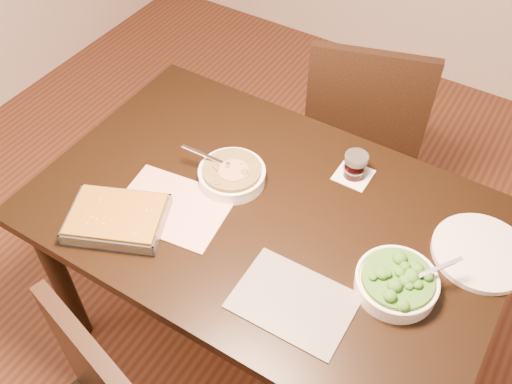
{
  "coord_description": "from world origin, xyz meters",
  "views": [
    {
      "loc": [
        0.56,
        -0.96,
        2.06
      ],
      "look_at": [
        -0.04,
        0.01,
        0.8
      ],
      "focal_mm": 40.0,
      "sensor_mm": 36.0,
      "label": 1
    }
  ],
  "objects_px": {
    "wine_tumbler": "(355,165)",
    "dinner_plate": "(481,252)",
    "baking_dish": "(117,219)",
    "stew_bowl": "(232,174)",
    "broccoli_bowl": "(397,282)",
    "table": "(266,230)",
    "chair_far": "(364,124)"
  },
  "relations": [
    {
      "from": "chair_far",
      "to": "wine_tumbler",
      "type": "bearing_deg",
      "value": 90.2
    },
    {
      "from": "baking_dish",
      "to": "stew_bowl",
      "type": "bearing_deg",
      "value": 36.45
    },
    {
      "from": "broccoli_bowl",
      "to": "chair_far",
      "type": "height_order",
      "value": "chair_far"
    },
    {
      "from": "baking_dish",
      "to": "chair_far",
      "type": "height_order",
      "value": "chair_far"
    },
    {
      "from": "table",
      "to": "baking_dish",
      "type": "relative_size",
      "value": 4.16
    },
    {
      "from": "broccoli_bowl",
      "to": "table",
      "type": "bearing_deg",
      "value": 172.95
    },
    {
      "from": "baking_dish",
      "to": "wine_tumbler",
      "type": "height_order",
      "value": "wine_tumbler"
    },
    {
      "from": "baking_dish",
      "to": "chair_far",
      "type": "bearing_deg",
      "value": 47.8
    },
    {
      "from": "wine_tumbler",
      "to": "broccoli_bowl",
      "type": "bearing_deg",
      "value": -49.92
    },
    {
      "from": "stew_bowl",
      "to": "broccoli_bowl",
      "type": "distance_m",
      "value": 0.6
    },
    {
      "from": "dinner_plate",
      "to": "chair_far",
      "type": "height_order",
      "value": "chair_far"
    },
    {
      "from": "stew_bowl",
      "to": "broccoli_bowl",
      "type": "xyz_separation_m",
      "value": [
        0.59,
        -0.1,
        0.0
      ]
    },
    {
      "from": "wine_tumbler",
      "to": "table",
      "type": "bearing_deg",
      "value": -120.45
    },
    {
      "from": "chair_far",
      "to": "dinner_plate",
      "type": "bearing_deg",
      "value": 118.25
    },
    {
      "from": "baking_dish",
      "to": "chair_far",
      "type": "distance_m",
      "value": 1.12
    },
    {
      "from": "stew_bowl",
      "to": "dinner_plate",
      "type": "height_order",
      "value": "stew_bowl"
    },
    {
      "from": "table",
      "to": "baking_dish",
      "type": "distance_m",
      "value": 0.46
    },
    {
      "from": "broccoli_bowl",
      "to": "chair_far",
      "type": "distance_m",
      "value": 0.95
    },
    {
      "from": "broccoli_bowl",
      "to": "baking_dish",
      "type": "bearing_deg",
      "value": -164.27
    },
    {
      "from": "broccoli_bowl",
      "to": "chair_far",
      "type": "bearing_deg",
      "value": 117.68
    },
    {
      "from": "table",
      "to": "chair_far",
      "type": "bearing_deg",
      "value": 89.33
    },
    {
      "from": "chair_far",
      "to": "stew_bowl",
      "type": "bearing_deg",
      "value": 59.86
    },
    {
      "from": "broccoli_bowl",
      "to": "chair_far",
      "type": "xyz_separation_m",
      "value": [
        -0.43,
        0.81,
        -0.25
      ]
    },
    {
      "from": "table",
      "to": "dinner_plate",
      "type": "distance_m",
      "value": 0.63
    },
    {
      "from": "table",
      "to": "wine_tumbler",
      "type": "bearing_deg",
      "value": 59.55
    },
    {
      "from": "stew_bowl",
      "to": "wine_tumbler",
      "type": "distance_m",
      "value": 0.39
    },
    {
      "from": "dinner_plate",
      "to": "baking_dish",
      "type": "bearing_deg",
      "value": -154.34
    },
    {
      "from": "wine_tumbler",
      "to": "dinner_plate",
      "type": "xyz_separation_m",
      "value": [
        0.44,
        -0.09,
        -0.04
      ]
    },
    {
      "from": "table",
      "to": "wine_tumbler",
      "type": "relative_size",
      "value": 16.66
    },
    {
      "from": "baking_dish",
      "to": "wine_tumbler",
      "type": "distance_m",
      "value": 0.75
    },
    {
      "from": "wine_tumbler",
      "to": "dinner_plate",
      "type": "bearing_deg",
      "value": -12.21
    },
    {
      "from": "dinner_plate",
      "to": "stew_bowl",
      "type": "bearing_deg",
      "value": -170.32
    }
  ]
}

